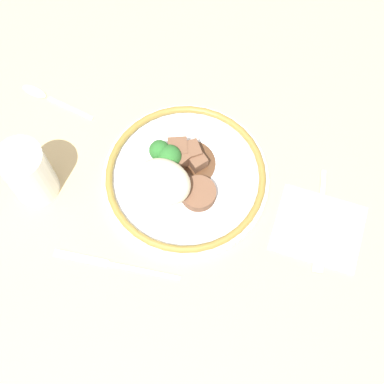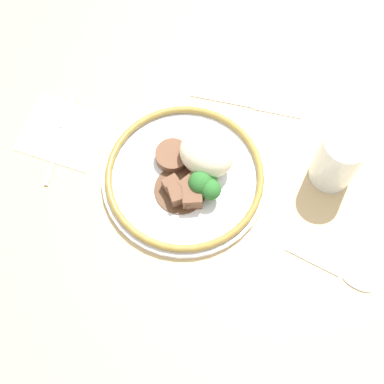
{
  "view_description": "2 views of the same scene",
  "coord_description": "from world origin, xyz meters",
  "views": [
    {
      "loc": [
        -0.19,
        0.28,
        0.87
      ],
      "look_at": [
        -0.05,
        -0.02,
        0.08
      ],
      "focal_mm": 50.0,
      "sensor_mm": 36.0,
      "label": 1
    },
    {
      "loc": [
        0.15,
        -0.36,
        0.87
      ],
      "look_at": [
        0.01,
        -0.07,
        0.08
      ],
      "focal_mm": 50.0,
      "sensor_mm": 36.0,
      "label": 2
    }
  ],
  "objects": [
    {
      "name": "dining_table",
      "position": [
        0.0,
        0.0,
        0.02
      ],
      "size": [
        1.36,
        1.28,
        0.05
      ],
      "color": "tan",
      "rests_on": "ground"
    },
    {
      "name": "ground_plane",
      "position": [
        0.0,
        0.0,
        0.0
      ],
      "size": [
        8.0,
        8.0,
        0.0
      ],
      "primitive_type": "plane",
      "color": "#5B5651"
    },
    {
      "name": "napkin",
      "position": [
        -0.25,
        -0.06,
        0.05
      ],
      "size": [
        0.15,
        0.14,
        0.0
      ],
      "color": "white",
      "rests_on": "dining_table"
    },
    {
      "name": "plate",
      "position": [
        -0.02,
        -0.04,
        0.07
      ],
      "size": [
        0.28,
        0.28,
        0.08
      ],
      "color": "white",
      "rests_on": "dining_table"
    },
    {
      "name": "spoon",
      "position": [
        0.28,
        -0.08,
        0.05
      ],
      "size": [
        0.15,
        0.02,
        0.01
      ],
      "rotation": [
        0.0,
        0.0,
        -0.03
      ],
      "color": "silver",
      "rests_on": "dining_table"
    },
    {
      "name": "juice_glass",
      "position": [
        0.19,
        0.08,
        0.1
      ],
      "size": [
        0.07,
        0.07,
        0.12
      ],
      "color": "#F4AD19",
      "rests_on": "dining_table"
    },
    {
      "name": "fork",
      "position": [
        -0.26,
        -0.06,
        0.05
      ],
      "size": [
        0.06,
        0.17,
        0.0
      ],
      "rotation": [
        0.0,
        0.0,
        1.87
      ],
      "color": "silver",
      "rests_on": "napkin"
    },
    {
      "name": "knife",
      "position": [
        0.02,
        0.14,
        0.05
      ],
      "size": [
        0.2,
        0.06,
        0.0
      ],
      "rotation": [
        0.0,
        0.0,
        0.24
      ],
      "color": "silver",
      "rests_on": "dining_table"
    }
  ]
}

